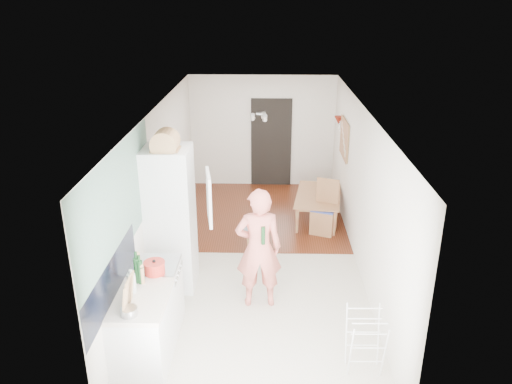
{
  "coord_description": "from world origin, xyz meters",
  "views": [
    {
      "loc": [
        0.13,
        -7.29,
        4.11
      ],
      "look_at": [
        -0.06,
        0.2,
        1.12
      ],
      "focal_mm": 35.0,
      "sensor_mm": 36.0,
      "label": 1
    }
  ],
  "objects_px": {
    "stool": "(258,239)",
    "drying_rack": "(365,343)",
    "dining_table": "(319,209)",
    "person": "(259,238)",
    "dining_chair": "(324,208)"
  },
  "relations": [
    {
      "from": "dining_table",
      "to": "stool",
      "type": "xyz_separation_m",
      "value": [
        -1.15,
        -1.24,
        -0.02
      ]
    },
    {
      "from": "dining_chair",
      "to": "stool",
      "type": "bearing_deg",
      "value": -129.61
    },
    {
      "from": "person",
      "to": "dining_chair",
      "type": "bearing_deg",
      "value": -121.62
    },
    {
      "from": "dining_table",
      "to": "drying_rack",
      "type": "relative_size",
      "value": 1.63
    },
    {
      "from": "dining_chair",
      "to": "drying_rack",
      "type": "distance_m",
      "value": 3.62
    },
    {
      "from": "person",
      "to": "dining_table",
      "type": "bearing_deg",
      "value": -116.48
    },
    {
      "from": "person",
      "to": "dining_table",
      "type": "distance_m",
      "value": 3.16
    },
    {
      "from": "person",
      "to": "stool",
      "type": "xyz_separation_m",
      "value": [
        -0.04,
        1.61,
        -0.83
      ]
    },
    {
      "from": "dining_table",
      "to": "person",
      "type": "bearing_deg",
      "value": 166.76
    },
    {
      "from": "dining_table",
      "to": "drying_rack",
      "type": "xyz_separation_m",
      "value": [
        0.13,
        -4.17,
        0.16
      ]
    },
    {
      "from": "dining_table",
      "to": "dining_chair",
      "type": "bearing_deg",
      "value": -168.83
    },
    {
      "from": "dining_chair",
      "to": "stool",
      "type": "xyz_separation_m",
      "value": [
        -1.18,
        -0.68,
        -0.29
      ]
    },
    {
      "from": "drying_rack",
      "to": "dining_table",
      "type": "bearing_deg",
      "value": 90.89
    },
    {
      "from": "dining_table",
      "to": "stool",
      "type": "height_order",
      "value": "dining_table"
    },
    {
      "from": "stool",
      "to": "drying_rack",
      "type": "distance_m",
      "value": 3.21
    }
  ]
}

